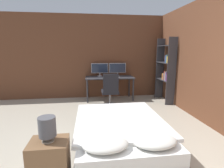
{
  "coord_description": "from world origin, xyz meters",
  "views": [
    {
      "loc": [
        -0.67,
        -1.44,
        1.58
      ],
      "look_at": [
        -0.11,
        2.78,
        0.75
      ],
      "focal_mm": 28.0,
      "sensor_mm": 36.0,
      "label": 1
    }
  ],
  "objects_px": {
    "monitor_left": "(100,69)",
    "nightstand": "(50,162)",
    "desk": "(110,80)",
    "monitor_right": "(118,68)",
    "computer_mouse": "(119,77)",
    "bookshelf": "(167,68)",
    "office_chair": "(110,94)",
    "bedside_lamp": "(47,127)",
    "keyboard": "(110,78)",
    "bed": "(120,134)"
  },
  "relations": [
    {
      "from": "desk",
      "to": "office_chair",
      "type": "bearing_deg",
      "value": -95.64
    },
    {
      "from": "bed",
      "to": "bookshelf",
      "type": "bearing_deg",
      "value": 52.6
    },
    {
      "from": "desk",
      "to": "monitor_right",
      "type": "height_order",
      "value": "monitor_right"
    },
    {
      "from": "computer_mouse",
      "to": "monitor_left",
      "type": "bearing_deg",
      "value": 140.9
    },
    {
      "from": "keyboard",
      "to": "monitor_left",
      "type": "bearing_deg",
      "value": 122.72
    },
    {
      "from": "bed",
      "to": "bedside_lamp",
      "type": "xyz_separation_m",
      "value": [
        -0.96,
        -0.63,
        0.48
      ]
    },
    {
      "from": "bed",
      "to": "bookshelf",
      "type": "distance_m",
      "value": 3.14
    },
    {
      "from": "desk",
      "to": "monitor_left",
      "type": "relative_size",
      "value": 2.76
    },
    {
      "from": "nightstand",
      "to": "desk",
      "type": "relative_size",
      "value": 0.36
    },
    {
      "from": "nightstand",
      "to": "keyboard",
      "type": "height_order",
      "value": "keyboard"
    },
    {
      "from": "office_chair",
      "to": "keyboard",
      "type": "bearing_deg",
      "value": 82.1
    },
    {
      "from": "bookshelf",
      "to": "monitor_right",
      "type": "bearing_deg",
      "value": 152.78
    },
    {
      "from": "monitor_left",
      "to": "computer_mouse",
      "type": "xyz_separation_m",
      "value": [
        0.56,
        -0.46,
        -0.23
      ]
    },
    {
      "from": "monitor_left",
      "to": "keyboard",
      "type": "xyz_separation_m",
      "value": [
        0.29,
        -0.46,
        -0.23
      ]
    },
    {
      "from": "bed",
      "to": "keyboard",
      "type": "bearing_deg",
      "value": 86.29
    },
    {
      "from": "nightstand",
      "to": "bookshelf",
      "type": "bearing_deg",
      "value": 47.34
    },
    {
      "from": "bedside_lamp",
      "to": "bookshelf",
      "type": "bearing_deg",
      "value": 47.34
    },
    {
      "from": "bed",
      "to": "bookshelf",
      "type": "height_order",
      "value": "bookshelf"
    },
    {
      "from": "bedside_lamp",
      "to": "bookshelf",
      "type": "height_order",
      "value": "bookshelf"
    },
    {
      "from": "monitor_right",
      "to": "bookshelf",
      "type": "height_order",
      "value": "bookshelf"
    },
    {
      "from": "desk",
      "to": "monitor_right",
      "type": "xyz_separation_m",
      "value": [
        0.29,
        0.23,
        0.33
      ]
    },
    {
      "from": "monitor_left",
      "to": "nightstand",
      "type": "bearing_deg",
      "value": -102.62
    },
    {
      "from": "office_chair",
      "to": "computer_mouse",
      "type": "bearing_deg",
      "value": 58.25
    },
    {
      "from": "computer_mouse",
      "to": "desk",
      "type": "bearing_deg",
      "value": 139.84
    },
    {
      "from": "monitor_right",
      "to": "desk",
      "type": "bearing_deg",
      "value": -141.9
    },
    {
      "from": "monitor_left",
      "to": "computer_mouse",
      "type": "bearing_deg",
      "value": -39.1
    },
    {
      "from": "bed",
      "to": "office_chair",
      "type": "distance_m",
      "value": 2.11
    },
    {
      "from": "computer_mouse",
      "to": "keyboard",
      "type": "bearing_deg",
      "value": 180.0
    },
    {
      "from": "bedside_lamp",
      "to": "office_chair",
      "type": "relative_size",
      "value": 0.31
    },
    {
      "from": "nightstand",
      "to": "monitor_right",
      "type": "relative_size",
      "value": 0.99
    },
    {
      "from": "monitor_left",
      "to": "desk",
      "type": "bearing_deg",
      "value": -38.1
    },
    {
      "from": "bed",
      "to": "bedside_lamp",
      "type": "distance_m",
      "value": 1.25
    },
    {
      "from": "computer_mouse",
      "to": "office_chair",
      "type": "distance_m",
      "value": 0.76
    },
    {
      "from": "desk",
      "to": "bedside_lamp",
      "type": "bearing_deg",
      "value": -107.85
    },
    {
      "from": "desk",
      "to": "computer_mouse",
      "type": "xyz_separation_m",
      "value": [
        0.27,
        -0.23,
        0.1
      ]
    },
    {
      "from": "bedside_lamp",
      "to": "desk",
      "type": "xyz_separation_m",
      "value": [
        1.13,
        3.52,
        -0.07
      ]
    },
    {
      "from": "nightstand",
      "to": "computer_mouse",
      "type": "distance_m",
      "value": 3.61
    },
    {
      "from": "desk",
      "to": "bookshelf",
      "type": "xyz_separation_m",
      "value": [
        1.67,
        -0.48,
        0.38
      ]
    },
    {
      "from": "nightstand",
      "to": "bedside_lamp",
      "type": "bearing_deg",
      "value": 90.0
    },
    {
      "from": "bedside_lamp",
      "to": "bookshelf",
      "type": "distance_m",
      "value": 4.15
    },
    {
      "from": "monitor_right",
      "to": "keyboard",
      "type": "relative_size",
      "value": 1.53
    },
    {
      "from": "keyboard",
      "to": "desk",
      "type": "bearing_deg",
      "value": 90.0
    },
    {
      "from": "keyboard",
      "to": "office_chair",
      "type": "height_order",
      "value": "office_chair"
    },
    {
      "from": "desk",
      "to": "computer_mouse",
      "type": "distance_m",
      "value": 0.37
    },
    {
      "from": "keyboard",
      "to": "monitor_right",
      "type": "bearing_deg",
      "value": 57.28
    },
    {
      "from": "bedside_lamp",
      "to": "monitor_right",
      "type": "relative_size",
      "value": 0.54
    },
    {
      "from": "monitor_left",
      "to": "office_chair",
      "type": "bearing_deg",
      "value": -78.01
    },
    {
      "from": "nightstand",
      "to": "desk",
      "type": "distance_m",
      "value": 3.72
    },
    {
      "from": "bed",
      "to": "monitor_right",
      "type": "height_order",
      "value": "monitor_right"
    },
    {
      "from": "monitor_right",
      "to": "monitor_left",
      "type": "bearing_deg",
      "value": 180.0
    }
  ]
}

